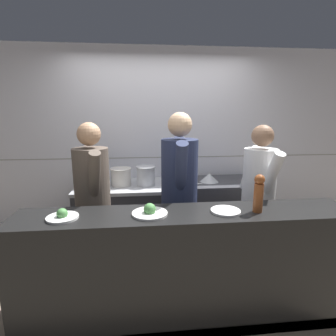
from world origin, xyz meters
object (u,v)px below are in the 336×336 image
Objects in this scene: braising_pot at (146,176)px; chef_line at (258,196)px; pepper_mill at (259,192)px; sauce_pot at (121,176)px; oven_range at (122,217)px; mixing_bowl_steel at (209,178)px; chefs_knife at (186,184)px; chef_sous at (179,192)px; plated_dish_main at (62,216)px; stock_pot at (94,176)px; plated_dish_dessert at (226,211)px; plated_dish_appetiser at (150,212)px; chef_head_cook at (93,198)px.

chef_line is (1.15, -0.64, -0.09)m from braising_pot.
sauce_pot is at bearing 132.63° from pepper_mill.
mixing_bowl_steel is at bearing -1.24° from oven_range.
mixing_bowl_steel is at bearing 0.38° from sauce_pot.
oven_range is at bearing 116.28° from sauce_pot.
oven_range is at bearing 170.94° from chefs_knife.
pepper_mill is at bearing -87.36° from mixing_bowl_steel.
chef_sous is 0.83m from chef_line.
plated_dish_main reaches higher than chefs_knife.
sauce_pot is 0.92m from chef_sous.
chefs_knife is (1.13, -0.18, -0.08)m from stock_pot.
plated_dish_appetiser is at bearing 179.19° from plated_dish_dessert.
plated_dish_dessert is at bearing -46.77° from stock_pot.
sauce_pot is 1.11m from mixing_bowl_steel.
stock_pot is 1.28× the size of sauce_pot.
chef_head_cook is (-0.21, -0.68, 0.49)m from oven_range.
chef_sous is at bearing -47.78° from oven_range.
oven_range is 1.70m from chef_line.
oven_range is 4.55× the size of plated_dish_dessert.
chef_head_cook is at bearing -109.43° from sauce_pot.
braising_pot is 0.13× the size of chef_sous.
mixing_bowl_steel is 1.30m from pepper_mill.
plated_dish_appetiser is at bearing -66.01° from chef_head_cook.
plated_dish_main is at bearing -103.94° from oven_range.
stock_pot is 1.49m from plated_dish_appetiser.
sauce_pot is at bearing 52.59° from chef_head_cook.
braising_pot reaches higher than oven_range.
oven_range is at bearing 125.93° from plated_dish_dessert.
mixing_bowl_steel is (0.81, 0.03, -0.05)m from braising_pot.
mixing_bowl_steel is at bearing 17.75° from chefs_knife.
braising_pot is 0.14× the size of chef_head_cook.
chef_sous is (0.64, -0.71, 0.54)m from oven_range.
braising_pot reaches higher than mixing_bowl_steel.
mixing_bowl_steel is at bearing 7.94° from chef_head_cook.
oven_range is 4.17× the size of sauce_pot.
pepper_mill reaches higher than stock_pot.
chef_sous is at bearing 116.60° from plated_dish_dessert.
chef_sous is at bearing 175.05° from chef_line.
braising_pot is 0.81m from mixing_bowl_steel.
pepper_mill is at bearing -42.19° from chef_head_cook.
chef_head_cook is (-0.54, 0.60, -0.08)m from plated_dish_appetiser.
chef_line is (1.79, 0.59, -0.09)m from plated_dish_main.
plated_dish_dessert is (0.92, -1.25, 0.00)m from sauce_pot.
plated_dish_main is at bearing -118.06° from chef_head_cook.
stock_pot is 1.15m from chefs_knife.
plated_dish_dessert is 0.65m from chef_sous.
sauce_pot is 0.74× the size of chefs_knife.
plated_dish_appetiser is at bearing -112.38° from chefs_knife.
chefs_knife reaches higher than oven_range.
sauce_pot is at bearing 137.38° from chef_sous.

